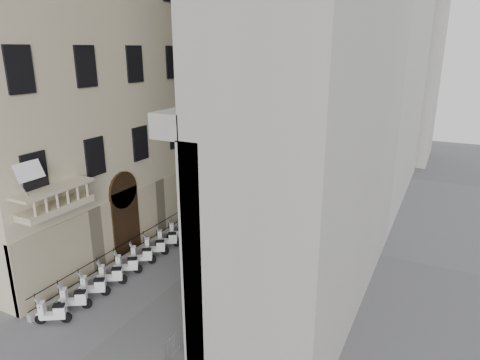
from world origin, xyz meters
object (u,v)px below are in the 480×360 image
object	(u,v)px
scooter_0	(55,323)
info_kiosk	(209,200)
security_tent	(222,182)
pedestrian_a	(270,201)
pedestrian_b	(327,179)
street_lamp	(216,153)

from	to	relation	value
scooter_0	info_kiosk	xyz separation A→B (m)	(-1.06, 16.75, 0.88)
security_tent	info_kiosk	bearing A→B (deg)	175.29
info_kiosk	pedestrian_a	world-z (taller)	pedestrian_a
scooter_0	pedestrian_b	xyz separation A→B (m)	(6.14, 26.66, 0.99)
scooter_0	info_kiosk	distance (m)	16.80
pedestrian_a	street_lamp	bearing A→B (deg)	65.60
scooter_0	pedestrian_b	world-z (taller)	pedestrian_b
info_kiosk	pedestrian_b	distance (m)	12.25
scooter_0	info_kiosk	world-z (taller)	info_kiosk
scooter_0	info_kiosk	size ratio (longest dim) A/B	0.86
street_lamp	pedestrian_b	xyz separation A→B (m)	(5.40, 11.73, -4.50)
security_tent	info_kiosk	xyz separation A→B (m)	(-1.35, 0.11, -1.74)
info_kiosk	pedestrian_b	xyz separation A→B (m)	(7.19, 9.91, 0.10)
security_tent	scooter_0	bearing A→B (deg)	-91.02
pedestrian_a	pedestrian_b	distance (m)	8.36
security_tent	pedestrian_b	distance (m)	11.72
info_kiosk	pedestrian_a	xyz separation A→B (m)	(4.63, 1.96, 0.04)
street_lamp	pedestrian_a	distance (m)	6.57
security_tent	pedestrian_a	size ratio (longest dim) A/B	2.09
security_tent	pedestrian_a	world-z (taller)	security_tent
security_tent	pedestrian_a	distance (m)	4.23
scooter_0	pedestrian_a	xyz separation A→B (m)	(3.58, 18.71, 0.93)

